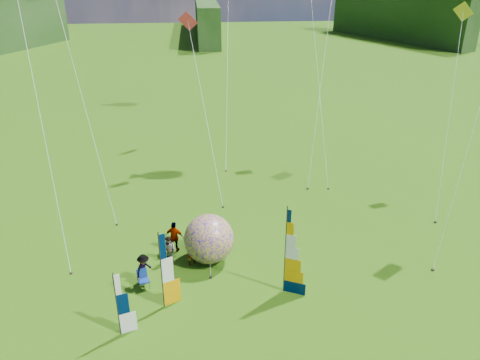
{
  "coord_description": "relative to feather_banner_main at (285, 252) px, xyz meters",
  "views": [
    {
      "loc": [
        -2.88,
        -15.36,
        14.73
      ],
      "look_at": [
        -1.0,
        4.0,
        5.5
      ],
      "focal_mm": 35.0,
      "sensor_mm": 36.0,
      "label": 1
    }
  ],
  "objects": [
    {
      "name": "ground",
      "position": [
        -1.01,
        -2.71,
        -2.28
      ],
      "size": [
        220.0,
        220.0,
        0.0
      ],
      "primitive_type": "plane",
      "color": "#3A7910",
      "rests_on": "ground"
    },
    {
      "name": "treeline_ring",
      "position": [
        -1.01,
        -2.71,
        1.72
      ],
      "size": [
        210.0,
        210.0,
        8.0
      ],
      "primitive_type": null,
      "color": "#2F4B21",
      "rests_on": "ground"
    },
    {
      "name": "feather_banner_main",
      "position": [
        0.0,
        0.0,
        0.0
      ],
      "size": [
        1.17,
        0.61,
        4.56
      ],
      "primitive_type": null,
      "rotation": [
        0.0,
        0.0,
        -0.43
      ],
      "color": "#00153E",
      "rests_on": "ground"
    },
    {
      "name": "side_banner_left",
      "position": [
        -5.75,
        -0.56,
        -0.32
      ],
      "size": [
        1.03,
        0.53,
        3.91
      ],
      "primitive_type": null,
      "rotation": [
        0.0,
        0.0,
        0.42
      ],
      "color": "#E29100",
      "rests_on": "ground"
    },
    {
      "name": "side_banner_far",
      "position": [
        -7.54,
        -2.19,
        -0.71
      ],
      "size": [
        0.92,
        0.37,
        3.13
      ],
      "primitive_type": null,
      "rotation": [
        0.0,
        0.0,
        0.3
      ],
      "color": "white",
      "rests_on": "ground"
    },
    {
      "name": "bol_inflatable",
      "position": [
        -3.49,
        2.96,
        -0.95
      ],
      "size": [
        3.24,
        3.24,
        2.66
      ],
      "primitive_type": "sphere",
      "rotation": [
        0.0,
        0.0,
        0.25
      ],
      "color": "#210D95",
      "rests_on": "ground"
    },
    {
      "name": "spectator_a",
      "position": [
        -4.43,
        2.67,
        -1.47
      ],
      "size": [
        0.7,
        0.64,
        1.61
      ],
      "primitive_type": "imported",
      "rotation": [
        0.0,
        0.0,
        0.56
      ],
      "color": "#66594C",
      "rests_on": "ground"
    },
    {
      "name": "spectator_b",
      "position": [
        -5.61,
        2.96,
        -1.5
      ],
      "size": [
        0.84,
        0.72,
        1.56
      ],
      "primitive_type": "imported",
      "rotation": [
        0.0,
        0.0,
        -0.55
      ],
      "color": "#66594C",
      "rests_on": "ground"
    },
    {
      "name": "spectator_c",
      "position": [
        -6.79,
        1.33,
        -1.46
      ],
      "size": [
        0.9,
        1.09,
        1.63
      ],
      "primitive_type": "imported",
      "rotation": [
        0.0,
        0.0,
        0.99
      ],
      "color": "#66594C",
      "rests_on": "ground"
    },
    {
      "name": "spectator_d",
      "position": [
        -5.35,
        4.0,
        -1.37
      ],
      "size": [
        1.15,
        0.75,
        1.82
      ],
      "primitive_type": "imported",
      "rotation": [
        0.0,
        0.0,
        2.82
      ],
      "color": "#66594C",
      "rests_on": "ground"
    },
    {
      "name": "camp_chair",
      "position": [
        -6.8,
        0.93,
        -1.79
      ],
      "size": [
        0.73,
        0.73,
        0.97
      ],
      "primitive_type": null,
      "rotation": [
        0.0,
        0.0,
        0.38
      ],
      "color": "navy",
      "rests_on": "ground"
    },
    {
      "name": "kite_whale",
      "position": [
        4.76,
        16.65,
        9.47
      ],
      "size": [
        9.05,
        15.8,
        23.51
      ],
      "primitive_type": null,
      "rotation": [
        0.0,
        0.0,
        -0.34
      ],
      "color": "black",
      "rests_on": "ground"
    },
    {
      "name": "kite_rainbow_delta",
      "position": [
        -10.62,
        9.9,
        6.13
      ],
      "size": [
        9.87,
        11.19,
        16.81
      ],
      "primitive_type": null,
      "rotation": [
        0.0,
        0.0,
        -0.36
      ],
      "color": "red",
      "rests_on": "ground"
    },
    {
      "name": "kite_parafoil",
      "position": [
        10.34,
        3.56,
        5.38
      ],
      "size": [
        10.54,
        10.96,
        15.31
      ],
      "primitive_type": null,
      "rotation": [
        0.0,
        0.0,
        0.42
      ],
      "color": "#B20713",
      "rests_on": "ground"
    },
    {
      "name": "small_kite_red",
      "position": [
        -3.3,
        12.86,
        3.65
      ],
      "size": [
        4.56,
        10.67,
        11.86
      ],
      "primitive_type": null,
      "rotation": [
        0.0,
        0.0,
        0.04
      ],
      "color": "red",
      "rests_on": "ground"
    },
    {
      "name": "small_kite_orange",
      "position": [
        5.43,
        15.37,
        5.88
      ],
      "size": [
        9.14,
        12.68,
        16.32
      ],
      "primitive_type": null,
      "rotation": [
        0.0,
        0.0,
        -0.32
      ],
      "color": "#E85D00",
      "rests_on": "ground"
    },
    {
      "name": "small_kite_yellow",
      "position": [
        12.08,
        8.99,
        4.08
      ],
      "size": [
        7.44,
        10.12,
        12.71
      ],
      "primitive_type": null,
      "rotation": [
        0.0,
        0.0,
        -0.26
      ],
      "color": "yellow",
      "rests_on": "ground"
    },
    {
      "name": "small_kite_pink",
      "position": [
        -11.99,
        6.25,
        6.19
      ],
      "size": [
        7.95,
        11.44,
        16.94
      ],
      "primitive_type": null,
      "rotation": [
        0.0,
        0.0,
        0.27
      ],
      "color": "#E13D8E",
      "rests_on": "ground"
    },
    {
      "name": "small_kite_green",
      "position": [
        -1.12,
        20.36,
        7.58
      ],
      "size": [
        9.63,
        14.65,
        19.71
      ],
      "primitive_type": null,
      "rotation": [
        0.0,
        0.0,
        0.44
      ],
      "color": "green",
      "rests_on": "ground"
    }
  ]
}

